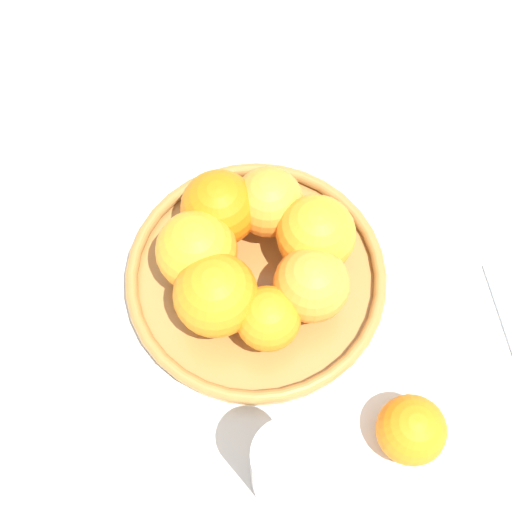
# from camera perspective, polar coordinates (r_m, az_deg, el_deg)

# --- Properties ---
(ground_plane) EXTENTS (4.00, 4.00, 0.00)m
(ground_plane) POSITION_cam_1_polar(r_m,az_deg,el_deg) (0.77, -0.00, -2.13)
(ground_plane) COLOR beige
(fruit_bowl) EXTENTS (0.27, 0.27, 0.03)m
(fruit_bowl) POSITION_cam_1_polar(r_m,az_deg,el_deg) (0.75, -0.00, -1.71)
(fruit_bowl) COLOR #A57238
(fruit_bowl) RESTS_ON ground_plane
(orange_pile) EXTENTS (0.20, 0.19, 0.08)m
(orange_pile) POSITION_cam_1_polar(r_m,az_deg,el_deg) (0.71, -0.25, 0.28)
(orange_pile) COLOR orange
(orange_pile) RESTS_ON fruit_bowl
(stray_orange) EXTENTS (0.07, 0.07, 0.07)m
(stray_orange) POSITION_cam_1_polar(r_m,az_deg,el_deg) (0.70, 12.31, -13.44)
(stray_orange) COLOR orange
(stray_orange) RESTS_ON ground_plane
(drinking_glass) EXTENTS (0.06, 0.06, 0.13)m
(drinking_glass) POSITION_cam_1_polar(r_m,az_deg,el_deg) (0.65, 2.35, -16.61)
(drinking_glass) COLOR white
(drinking_glass) RESTS_ON ground_plane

